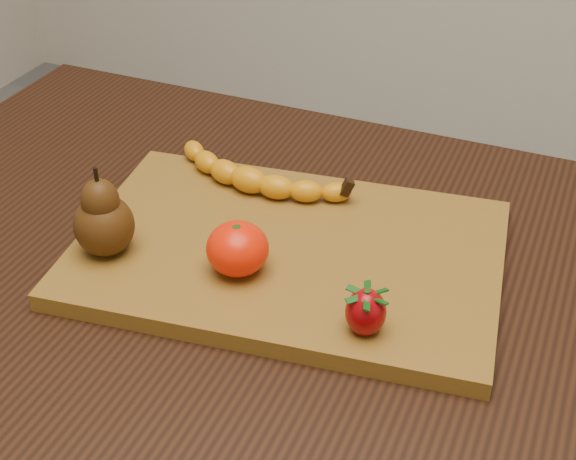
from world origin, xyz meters
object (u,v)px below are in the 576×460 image
at_px(table, 253,322).
at_px(cutting_board, 288,253).
at_px(pear, 102,211).
at_px(mandarin, 238,249).

distance_m(table, cutting_board, 0.12).
height_order(pear, mandarin, pear).
bearing_deg(pear, table, 29.81).
xyz_separation_m(table, pear, (-0.13, -0.08, 0.17)).
height_order(table, cutting_board, cutting_board).
bearing_deg(table, mandarin, -77.46).
distance_m(table, mandarin, 0.15).
bearing_deg(pear, cutting_board, 25.37).
bearing_deg(mandarin, table, 102.54).
height_order(cutting_board, mandarin, mandarin).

